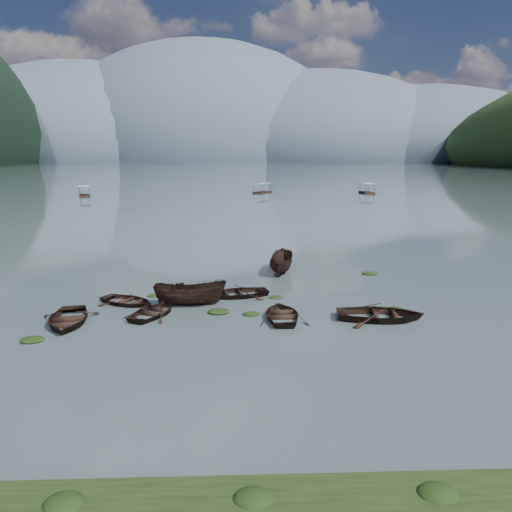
{
  "coord_description": "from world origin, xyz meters",
  "views": [
    {
      "loc": [
        -1.38,
        -23.79,
        9.16
      ],
      "look_at": [
        0.0,
        12.0,
        2.0
      ],
      "focal_mm": 35.0,
      "sensor_mm": 36.0,
      "label": 1
    }
  ],
  "objects_px": {
    "rowboat_3": "(282,318)",
    "pontoon_centre": "(262,193)",
    "rowboat_0": "(68,324)",
    "pontoon_left": "(85,196)"
  },
  "relations": [
    {
      "from": "rowboat_3",
      "to": "pontoon_left",
      "type": "xyz_separation_m",
      "value": [
        -38.3,
        91.56,
        0.0
      ]
    },
    {
      "from": "rowboat_3",
      "to": "pontoon_left",
      "type": "distance_m",
      "value": 99.24
    },
    {
      "from": "rowboat_3",
      "to": "rowboat_0",
      "type": "bearing_deg",
      "value": 1.68
    },
    {
      "from": "pontoon_centre",
      "to": "rowboat_0",
      "type": "bearing_deg",
      "value": -68.18
    },
    {
      "from": "pontoon_centre",
      "to": "rowboat_3",
      "type": "bearing_deg",
      "value": -61.42
    },
    {
      "from": "pontoon_left",
      "to": "pontoon_centre",
      "type": "bearing_deg",
      "value": -4.37
    },
    {
      "from": "rowboat_3",
      "to": "pontoon_centre",
      "type": "height_order",
      "value": "pontoon_centre"
    },
    {
      "from": "rowboat_3",
      "to": "pontoon_centre",
      "type": "distance_m",
      "value": 100.65
    },
    {
      "from": "rowboat_0",
      "to": "rowboat_3",
      "type": "distance_m",
      "value": 12.08
    },
    {
      "from": "rowboat_0",
      "to": "rowboat_3",
      "type": "relative_size",
      "value": 1.11
    }
  ]
}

